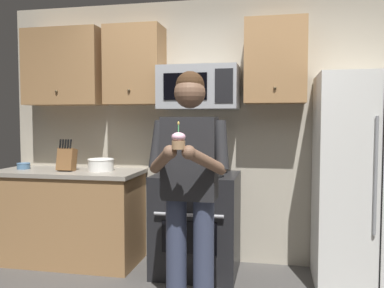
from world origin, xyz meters
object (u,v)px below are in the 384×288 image
Objects in this scene: knife_block at (67,159)px; person at (189,180)px; cupcake at (178,141)px; microwave at (199,88)px; oven_range at (197,223)px; refrigerator at (371,182)px; bowl_small_colored at (24,166)px; bowl_large_white at (101,164)px.

person reaches higher than knife_block.
cupcake is (1.41, -1.17, 0.26)m from knife_block.
microwave is 4.26× the size of cupcake.
person is (0.12, -0.87, 0.53)m from oven_range.
refrigerator reaches higher than person.
person is (-1.38, -0.83, 0.10)m from refrigerator.
knife_block is 1.64m from person.
knife_block reaches higher than bowl_small_colored.
knife_block is 0.34m from bowl_large_white.
cupcake is at bearing -39.76° from knife_block.
bowl_large_white reaches higher than bowl_small_colored.
cupcake is (-1.38, -1.16, 0.39)m from refrigerator.
refrigerator reaches higher than bowl_large_white.
microwave is 0.42× the size of person.
knife_block is at bearing 179.80° from refrigerator.
bowl_small_colored is 2.11m from person.
oven_range is 0.53× the size of person.
bowl_large_white is at bearing 131.05° from cupcake.
bowl_small_colored is (-1.80, -0.10, -0.77)m from microwave.
bowl_small_colored is at bearing 147.51° from cupcake.
oven_range is 1.10m from bowl_large_white.
oven_range is 1.41m from knife_block.
person reaches higher than cupcake.
bowl_large_white is at bearing 178.07° from refrigerator.
bowl_small_colored is at bearing -176.80° from microwave.
bowl_large_white is 1.42m from person.
person is (1.92, -0.89, 0.04)m from bowl_small_colored.
refrigerator is 2.47m from bowl_large_white.
person is at bearing 90.00° from cupcake.
oven_range is 1.56m from refrigerator.
bowl_large_white is 1.93× the size of bowl_small_colored.
bowl_small_colored is (-0.83, -0.03, -0.03)m from bowl_large_white.
refrigerator is at bearing -0.20° from knife_block.
microwave reaches higher than knife_block.
refrigerator is at bearing -1.01° from bowl_small_colored.
person is at bearing -24.95° from bowl_small_colored.
refrigerator is at bearing -6.03° from microwave.
oven_range is 3.64× the size of bowl_large_white.
bowl_small_colored is (-1.80, 0.02, 0.49)m from oven_range.
knife_block is at bearing -5.43° from bowl_small_colored.
microwave is 2.89× the size of bowl_large_white.
bowl_large_white is at bearing 1.72° from bowl_small_colored.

